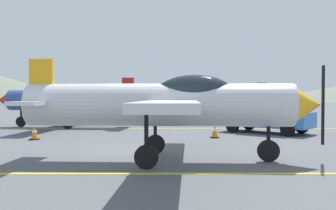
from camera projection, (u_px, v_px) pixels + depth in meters
ground_plane at (149, 153)px, 11.83m from camera, size 400.00×400.00×0.00m
apron_line_near at (142, 174)px, 8.67m from camera, size 80.00×0.16×0.01m
apron_line_far at (156, 129)px, 20.64m from camera, size 80.00×0.16×0.01m
airplane_near at (169, 103)px, 10.39m from camera, size 8.43×9.70×2.91m
airplane_mid at (64, 99)px, 21.64m from camera, size 8.45×9.72×2.91m
airplane_far at (215, 98)px, 28.82m from camera, size 8.48×9.72×2.91m
airplane_back at (126, 98)px, 40.06m from camera, size 8.50×9.66×2.91m
car_sedan at (266, 116)px, 18.24m from camera, size 4.46×4.13×1.62m
traffic_cone_front at (213, 131)px, 16.13m from camera, size 0.36×0.36×0.59m
traffic_cone_side at (33, 133)px, 15.42m from camera, size 0.36×0.36×0.59m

